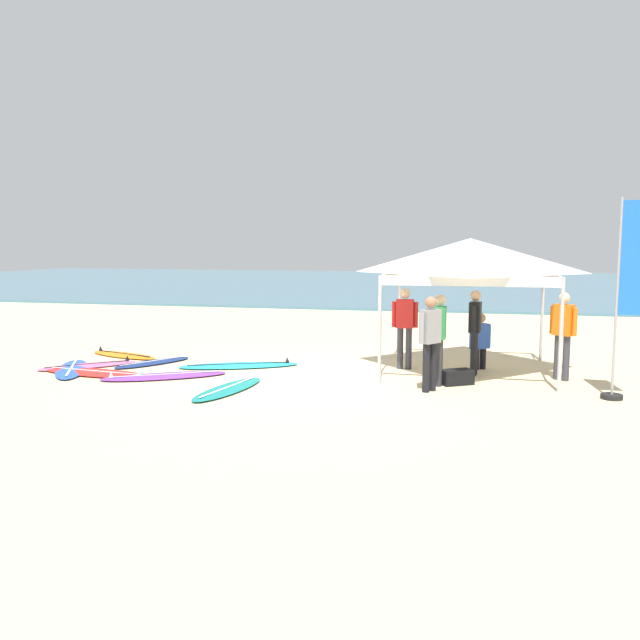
{
  "coord_description": "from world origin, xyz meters",
  "views": [
    {
      "loc": [
        3.22,
        -12.3,
        2.62
      ],
      "look_at": [
        0.03,
        1.11,
        1.0
      ],
      "focal_mm": 36.04,
      "sensor_mm": 36.0,
      "label": 1
    }
  ],
  "objects_px": {
    "surfboard_cyan": "(239,365)",
    "gear_bag_near_tent": "(456,377)",
    "person_orange": "(563,330)",
    "banner_flag": "(624,307)",
    "person_red": "(405,323)",
    "person_blue": "(480,339)",
    "surfboard_purple": "(164,376)",
    "surfboard_red": "(96,373)",
    "surfboard_orange": "(124,355)",
    "person_grey": "(430,337)",
    "surfboard_blue": "(72,369)",
    "surfboard_navy": "(153,362)",
    "surfboard_pink": "(88,365)",
    "person_black": "(475,327)",
    "surfboard_teal": "(228,389)",
    "person_green": "(440,333)",
    "canopy_tent": "(470,256)"
  },
  "relations": [
    {
      "from": "person_red",
      "to": "person_black",
      "type": "height_order",
      "value": "same"
    },
    {
      "from": "surfboard_orange",
      "to": "person_black",
      "type": "xyz_separation_m",
      "value": [
        8.03,
        -0.33,
        0.95
      ]
    },
    {
      "from": "person_orange",
      "to": "person_grey",
      "type": "relative_size",
      "value": 1.0
    },
    {
      "from": "person_red",
      "to": "person_blue",
      "type": "distance_m",
      "value": 1.62
    },
    {
      "from": "person_grey",
      "to": "banner_flag",
      "type": "relative_size",
      "value": 0.5
    },
    {
      "from": "surfboard_red",
      "to": "banner_flag",
      "type": "height_order",
      "value": "banner_flag"
    },
    {
      "from": "surfboard_navy",
      "to": "person_black",
      "type": "bearing_deg",
      "value": 3.26
    },
    {
      "from": "surfboard_cyan",
      "to": "person_orange",
      "type": "bearing_deg",
      "value": 1.56
    },
    {
      "from": "person_blue",
      "to": "surfboard_purple",
      "type": "bearing_deg",
      "value": -158.98
    },
    {
      "from": "surfboard_purple",
      "to": "surfboard_pink",
      "type": "xyz_separation_m",
      "value": [
        -2.1,
        0.64,
        0.0
      ]
    },
    {
      "from": "canopy_tent",
      "to": "person_blue",
      "type": "bearing_deg",
      "value": 42.65
    },
    {
      "from": "surfboard_orange",
      "to": "person_black",
      "type": "bearing_deg",
      "value": -2.33
    },
    {
      "from": "surfboard_cyan",
      "to": "person_grey",
      "type": "distance_m",
      "value": 4.47
    },
    {
      "from": "surfboard_pink",
      "to": "surfboard_blue",
      "type": "relative_size",
      "value": 0.84
    },
    {
      "from": "person_red",
      "to": "person_blue",
      "type": "relative_size",
      "value": 1.43
    },
    {
      "from": "gear_bag_near_tent",
      "to": "banner_flag",
      "type": "bearing_deg",
      "value": -11.52
    },
    {
      "from": "person_blue",
      "to": "surfboard_orange",
      "type": "bearing_deg",
      "value": -177.75
    },
    {
      "from": "surfboard_purple",
      "to": "surfboard_orange",
      "type": "height_order",
      "value": "same"
    },
    {
      "from": "surfboard_navy",
      "to": "surfboard_red",
      "type": "xyz_separation_m",
      "value": [
        -0.58,
        -1.32,
        -0.0
      ]
    },
    {
      "from": "person_grey",
      "to": "gear_bag_near_tent",
      "type": "xyz_separation_m",
      "value": [
        0.46,
        0.7,
        -0.85
      ]
    },
    {
      "from": "surfboard_orange",
      "to": "surfboard_teal",
      "type": "relative_size",
      "value": 0.95
    },
    {
      "from": "surfboard_orange",
      "to": "surfboard_pink",
      "type": "height_order",
      "value": "same"
    },
    {
      "from": "surfboard_orange",
      "to": "person_blue",
      "type": "distance_m",
      "value": 8.18
    },
    {
      "from": "person_orange",
      "to": "gear_bag_near_tent",
      "type": "distance_m",
      "value": 2.32
    },
    {
      "from": "surfboard_purple",
      "to": "banner_flag",
      "type": "relative_size",
      "value": 0.72
    },
    {
      "from": "canopy_tent",
      "to": "person_black",
      "type": "xyz_separation_m",
      "value": [
        0.13,
        -0.42,
        -1.4
      ]
    },
    {
      "from": "surfboard_cyan",
      "to": "person_orange",
      "type": "xyz_separation_m",
      "value": [
        6.57,
        0.18,
        0.95
      ]
    },
    {
      "from": "surfboard_red",
      "to": "gear_bag_near_tent",
      "type": "distance_m",
      "value": 7.19
    },
    {
      "from": "surfboard_navy",
      "to": "person_black",
      "type": "distance_m",
      "value": 6.97
    },
    {
      "from": "person_orange",
      "to": "banner_flag",
      "type": "distance_m",
      "value": 1.72
    },
    {
      "from": "banner_flag",
      "to": "surfboard_orange",
      "type": "bearing_deg",
      "value": 169.9
    },
    {
      "from": "gear_bag_near_tent",
      "to": "person_grey",
      "type": "bearing_deg",
      "value": -123.27
    },
    {
      "from": "surfboard_red",
      "to": "surfboard_pink",
      "type": "bearing_deg",
      "value": 132.43
    },
    {
      "from": "person_black",
      "to": "banner_flag",
      "type": "xyz_separation_m",
      "value": [
        2.41,
        -1.53,
        0.59
      ]
    },
    {
      "from": "surfboard_blue",
      "to": "person_red",
      "type": "distance_m",
      "value": 7.06
    },
    {
      "from": "person_red",
      "to": "person_orange",
      "type": "xyz_separation_m",
      "value": [
        3.09,
        -0.43,
        0.0
      ]
    },
    {
      "from": "person_orange",
      "to": "gear_bag_near_tent",
      "type": "bearing_deg",
      "value": -156.04
    },
    {
      "from": "surfboard_red",
      "to": "surfboard_navy",
      "type": "bearing_deg",
      "value": 66.18
    },
    {
      "from": "surfboard_cyan",
      "to": "person_grey",
      "type": "bearing_deg",
      "value": -18.71
    },
    {
      "from": "banner_flag",
      "to": "person_orange",
      "type": "bearing_deg",
      "value": 117.76
    },
    {
      "from": "person_green",
      "to": "person_grey",
      "type": "height_order",
      "value": "same"
    },
    {
      "from": "surfboard_pink",
      "to": "banner_flag",
      "type": "bearing_deg",
      "value": -2.65
    },
    {
      "from": "surfboard_purple",
      "to": "person_blue",
      "type": "bearing_deg",
      "value": 21.02
    },
    {
      "from": "surfboard_cyan",
      "to": "gear_bag_near_tent",
      "type": "relative_size",
      "value": 4.39
    },
    {
      "from": "surfboard_teal",
      "to": "surfboard_red",
      "type": "distance_m",
      "value": 3.25
    },
    {
      "from": "person_red",
      "to": "person_blue",
      "type": "bearing_deg",
      "value": 11.52
    },
    {
      "from": "surfboard_purple",
      "to": "person_grey",
      "type": "distance_m",
      "value": 5.28
    },
    {
      "from": "person_green",
      "to": "gear_bag_near_tent",
      "type": "height_order",
      "value": "person_green"
    },
    {
      "from": "surfboard_orange",
      "to": "person_orange",
      "type": "bearing_deg",
      "value": -2.53
    },
    {
      "from": "person_blue",
      "to": "gear_bag_near_tent",
      "type": "xyz_separation_m",
      "value": [
        -0.44,
        -1.63,
        -0.52
      ]
    }
  ]
}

